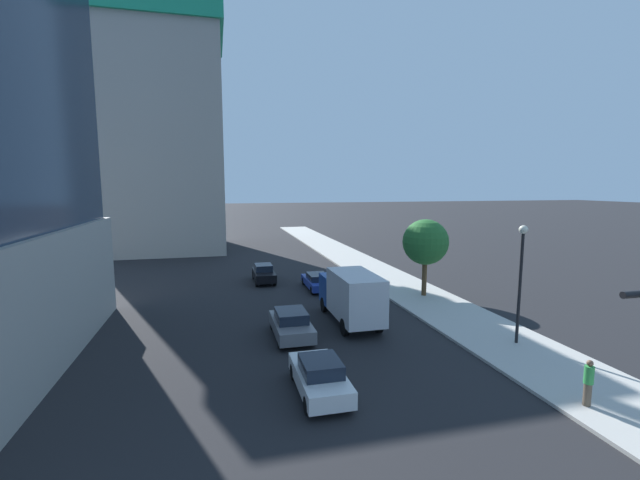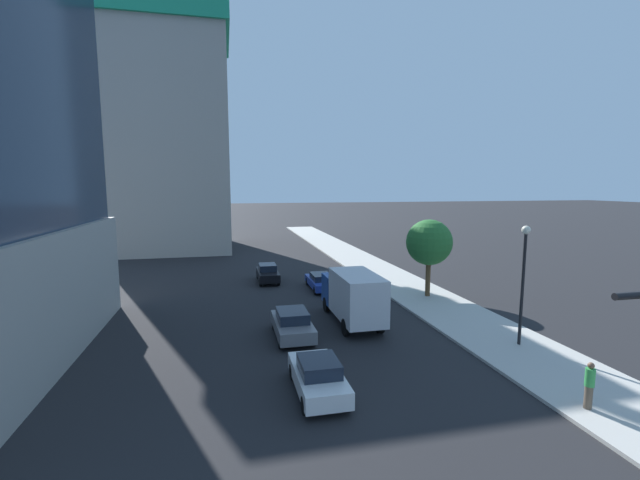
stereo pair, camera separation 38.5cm
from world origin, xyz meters
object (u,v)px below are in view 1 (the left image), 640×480
at_px(car_gray, 291,324).
at_px(street_tree, 425,242).
at_px(street_lamp, 521,267).
at_px(box_truck, 351,295).
at_px(construction_building, 163,122).
at_px(car_blue, 317,281).
at_px(pedestrian_green_shirt, 588,382).
at_px(car_white, 320,376).
at_px(car_black, 264,273).

bearing_deg(car_gray, street_tree, 27.63).
xyz_separation_m(street_lamp, box_truck, (-7.30, 5.48, -2.38)).
xyz_separation_m(construction_building, box_truck, (14.00, -33.77, -14.44)).
relative_size(car_blue, pedestrian_green_shirt, 2.60).
height_order(street_tree, pedestrian_green_shirt, street_tree).
xyz_separation_m(car_white, box_truck, (3.94, 7.97, 1.03)).
relative_size(street_tree, car_gray, 1.32).
relative_size(construction_building, car_black, 8.71).
distance_m(street_tree, car_white, 16.93).
distance_m(car_gray, car_blue, 10.90).
distance_m(car_gray, box_truck, 4.32).
height_order(construction_building, pedestrian_green_shirt, construction_building).
bearing_deg(car_white, car_black, 90.00).
height_order(construction_building, box_truck, construction_building).
bearing_deg(car_blue, pedestrian_green_shirt, -74.85).
bearing_deg(car_white, street_tree, 47.97).
relative_size(construction_building, car_blue, 7.95).
height_order(car_blue, box_truck, box_truck).
relative_size(car_gray, car_white, 1.03).
height_order(car_black, box_truck, box_truck).
bearing_deg(street_lamp, car_black, 122.42).
distance_m(street_lamp, box_truck, 9.43).
xyz_separation_m(construction_building, pedestrian_green_shirt, (19.47, -45.28, -15.15)).
height_order(car_black, car_blue, car_black).
bearing_deg(car_blue, street_lamp, -62.77).
xyz_separation_m(street_tree, car_blue, (-7.17, 4.35, -3.51)).
bearing_deg(car_white, box_truck, 63.72).
relative_size(construction_building, street_tree, 6.42).
relative_size(car_gray, box_truck, 0.65).
xyz_separation_m(car_black, box_truck, (3.94, -12.20, 1.01)).
bearing_deg(car_gray, construction_building, 105.94).
bearing_deg(car_blue, car_gray, -111.18).
bearing_deg(street_tree, construction_building, 125.73).
xyz_separation_m(construction_building, car_gray, (10.06, -35.24, -15.46)).
height_order(street_lamp, car_blue, street_lamp).
xyz_separation_m(street_tree, car_black, (-11.11, 7.85, -3.39)).
xyz_separation_m(construction_building, street_tree, (21.17, -29.43, -12.06)).
bearing_deg(pedestrian_green_shirt, car_white, 159.40).
bearing_deg(pedestrian_green_shirt, car_gray, 133.13).
bearing_deg(car_black, car_white, -90.00).
xyz_separation_m(construction_building, car_blue, (14.00, -25.08, -15.57)).
relative_size(construction_building, street_lamp, 5.94).
bearing_deg(construction_building, pedestrian_green_shirt, -66.73).
relative_size(street_lamp, pedestrian_green_shirt, 3.48).
bearing_deg(street_lamp, car_white, -167.52).
xyz_separation_m(street_tree, box_truck, (-7.17, -4.35, -2.38)).
distance_m(street_lamp, car_black, 21.23).
relative_size(street_lamp, car_black, 1.47).
distance_m(construction_building, street_lamp, 46.26).
xyz_separation_m(street_lamp, street_tree, (-0.13, 9.83, -0.00)).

